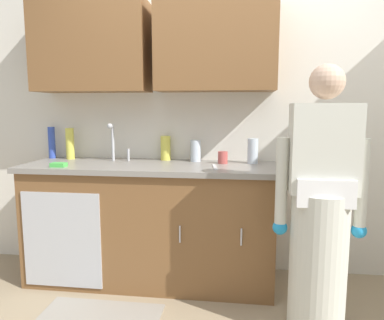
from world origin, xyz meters
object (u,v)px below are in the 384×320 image
at_px(sink, 112,165).
at_px(knife_on_counter, 215,167).
at_px(sponge, 59,165).
at_px(person_at_sink, 320,223).
at_px(bottle_dish_liquid, 253,151).
at_px(bottle_water_short, 166,148).
at_px(bottle_water_tall, 52,143).
at_px(cup_by_sink, 223,157).
at_px(bottle_soap, 196,151).
at_px(bottle_cleaner_spray, 70,144).

xyz_separation_m(sink, knife_on_counter, (0.82, -0.09, 0.02)).
bearing_deg(sponge, knife_on_counter, 6.51).
xyz_separation_m(person_at_sink, bottle_dish_liquid, (-0.38, 0.70, 0.35)).
bearing_deg(sponge, sink, 34.18).
bearing_deg(bottle_dish_liquid, bottle_water_short, 172.42).
height_order(bottle_water_tall, sponge, bottle_water_tall).
distance_m(person_at_sink, sponge, 1.86).
bearing_deg(knife_on_counter, cup_by_sink, -21.52).
distance_m(bottle_water_short, knife_on_counter, 0.55).
height_order(sink, knife_on_counter, sink).
bearing_deg(cup_by_sink, bottle_dish_liquid, 8.39).
distance_m(bottle_dish_liquid, bottle_soap, 0.46).
bearing_deg(bottle_soap, person_at_sink, -41.73).
bearing_deg(bottle_water_short, sponge, -147.52).
xyz_separation_m(bottle_water_tall, cup_by_sink, (1.49, -0.12, -0.09)).
height_order(person_at_sink, bottle_water_tall, person_at_sink).
height_order(bottle_dish_liquid, sponge, bottle_dish_liquid).
xyz_separation_m(sink, bottle_dish_liquid, (1.10, 0.14, 0.11)).
xyz_separation_m(bottle_water_tall, sponge, (0.29, -0.44, -0.12)).
distance_m(bottle_water_short, bottle_cleaner_spray, 0.82).
bearing_deg(bottle_cleaner_spray, knife_on_counter, -12.47).
bearing_deg(bottle_water_tall, bottle_cleaner_spray, -11.24).
xyz_separation_m(bottle_dish_liquid, cup_by_sink, (-0.23, -0.03, -0.05)).
relative_size(bottle_water_tall, knife_on_counter, 1.13).
relative_size(sink, bottle_water_short, 2.48).
distance_m(cup_by_sink, knife_on_counter, 0.21).
bearing_deg(bottle_water_tall, cup_by_sink, -4.58).
xyz_separation_m(bottle_dish_liquid, bottle_water_tall, (-1.72, 0.08, 0.04)).
relative_size(sink, person_at_sink, 0.31).
xyz_separation_m(person_at_sink, bottle_water_short, (-1.10, 0.80, 0.35)).
height_order(sink, bottle_water_short, sink).
bearing_deg(bottle_dish_liquid, person_at_sink, -61.45).
distance_m(person_at_sink, bottle_cleaner_spray, 2.09).
relative_size(person_at_sink, bottle_cleaner_spray, 6.14).
bearing_deg(bottle_soap, bottle_water_tall, 178.31).
distance_m(sink, bottle_soap, 0.68).
distance_m(bottle_water_tall, knife_on_counter, 1.48).
relative_size(bottle_dish_liquid, bottle_water_tall, 0.73).
xyz_separation_m(sink, person_at_sink, (1.48, -0.57, -0.23)).
bearing_deg(bottle_water_tall, person_at_sink, -20.54).
relative_size(sink, sponge, 4.55).
xyz_separation_m(bottle_soap, bottle_cleaner_spray, (-1.08, 0.00, 0.04)).
xyz_separation_m(bottle_dish_liquid, knife_on_counter, (-0.28, -0.23, -0.10)).
relative_size(person_at_sink, sponge, 14.73).
bearing_deg(bottle_water_tall, sponge, -57.22).
xyz_separation_m(bottle_water_short, cup_by_sink, (0.48, -0.13, -0.05)).
height_order(bottle_cleaner_spray, sponge, bottle_cleaner_spray).
height_order(sink, sponge, sink).
xyz_separation_m(bottle_water_tall, knife_on_counter, (1.44, -0.31, -0.13)).
xyz_separation_m(person_at_sink, bottle_cleaner_spray, (-1.92, 0.75, 0.38)).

